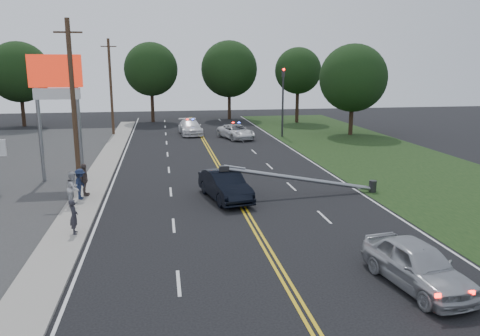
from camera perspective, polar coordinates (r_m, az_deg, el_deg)
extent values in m
plane|color=black|center=(19.04, 3.64, -10.37)|extent=(120.00, 120.00, 0.00)
cube|color=gray|center=(28.37, -17.99, -3.10)|extent=(1.80, 70.00, 0.12)
cube|color=black|center=(33.10, 22.85, -1.38)|extent=(12.00, 80.00, 0.01)
cube|color=gold|center=(28.35, -0.94, -2.59)|extent=(0.36, 80.00, 0.00)
cylinder|color=gray|center=(32.22, -23.22, 4.56)|extent=(0.24, 0.24, 7.00)
cylinder|color=gray|center=(31.74, -19.00, 4.79)|extent=(0.24, 0.24, 7.00)
cube|color=red|center=(31.73, -21.63, 10.94)|extent=(3.20, 0.35, 2.00)
cube|color=white|center=(31.77, -21.43, 8.43)|extent=(2.80, 0.30, 0.70)
cylinder|color=#2D2D30|center=(48.82, 5.23, 7.89)|extent=(0.20, 0.20, 7.00)
cube|color=#2D2D30|center=(48.67, 5.31, 11.53)|extent=(0.28, 0.28, 0.90)
sphere|color=#FF0C07|center=(48.51, 5.36, 11.88)|extent=(0.22, 0.22, 0.22)
cylinder|color=#2D2D30|center=(28.74, 15.87, -2.16)|extent=(0.44, 0.44, 0.70)
cylinder|color=gray|center=(27.01, 7.41, -1.33)|extent=(8.90, 0.24, 1.80)
cube|color=#2D2D30|center=(25.90, -1.96, -0.05)|extent=(0.55, 0.32, 0.30)
cylinder|color=#382619|center=(29.61, -19.63, 7.16)|extent=(0.28, 0.28, 10.00)
cube|color=#382619|center=(29.57, -20.24, 15.27)|extent=(1.60, 0.10, 0.10)
cylinder|color=#382619|center=(51.38, -15.46, 9.40)|extent=(0.28, 0.28, 10.00)
cube|color=#382619|center=(51.35, -15.74, 14.08)|extent=(1.60, 0.10, 0.10)
cylinder|color=black|center=(62.98, -24.94, 6.35)|extent=(0.44, 0.44, 3.78)
sphere|color=black|center=(62.75, -25.33, 10.53)|extent=(7.20, 7.20, 7.20)
cylinder|color=black|center=(62.67, -10.62, 7.34)|extent=(0.44, 0.44, 3.94)
sphere|color=black|center=(62.43, -10.80, 11.75)|extent=(6.84, 6.84, 6.84)
cylinder|color=black|center=(64.78, -1.31, 7.71)|extent=(0.44, 0.44, 3.94)
sphere|color=black|center=(64.56, -1.33, 11.97)|extent=(7.59, 7.59, 7.59)
cylinder|color=black|center=(61.46, 6.97, 7.32)|extent=(0.44, 0.44, 3.84)
sphere|color=black|center=(61.22, 7.09, 11.69)|extent=(5.89, 5.89, 5.89)
cylinder|color=black|center=(51.63, 13.39, 5.90)|extent=(0.44, 0.44, 3.49)
sphere|color=black|center=(51.34, 13.63, 10.62)|extent=(7.08, 7.08, 7.08)
imported|color=black|center=(26.08, -1.84, -2.13)|extent=(2.69, 5.13, 1.61)
imported|color=#A5A8AD|center=(17.21, 20.80, -10.95)|extent=(2.48, 4.81, 1.57)
imported|color=silver|center=(47.65, -0.49, 4.45)|extent=(3.74, 5.55, 1.41)
imported|color=silver|center=(50.73, -6.08, 4.96)|extent=(2.56, 5.56, 1.57)
imported|color=#292830|center=(21.78, -19.59, -5.60)|extent=(0.45, 0.61, 1.55)
imported|color=#B8B9BE|center=(26.15, -19.63, -2.35)|extent=(0.80, 0.96, 1.79)
imported|color=#192340|center=(27.17, -18.90, -1.85)|extent=(0.73, 1.15, 1.70)
imported|color=#594B47|center=(27.76, -18.43, -1.37)|extent=(0.48, 1.09, 1.85)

